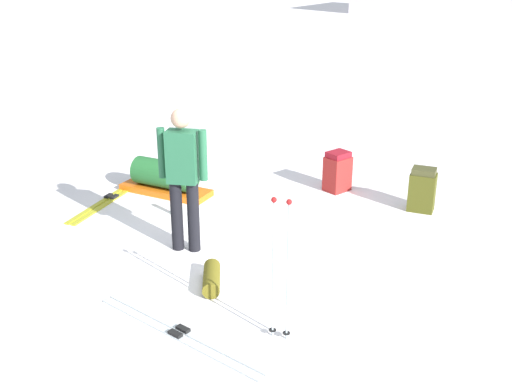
# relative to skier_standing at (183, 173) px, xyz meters

# --- Properties ---
(ground_plane) EXTENTS (80.00, 80.00, 0.00)m
(ground_plane) POSITION_rel_skier_standing_xyz_m (0.61, 0.55, -0.95)
(ground_plane) COLOR white
(skier_standing) EXTENTS (0.52, 0.35, 1.70)m
(skier_standing) POSITION_rel_skier_standing_xyz_m (0.00, 0.00, 0.00)
(skier_standing) COLOR black
(skier_standing) RESTS_ON ground_plane
(ski_pair_near) EXTENTS (2.00, 0.20, 0.05)m
(ski_pair_near) POSITION_rel_skier_standing_xyz_m (1.16, -1.31, -0.94)
(ski_pair_near) COLOR silver
(ski_pair_near) RESTS_ON ground_plane
(ski_pair_far) EXTENTS (0.73, 1.91, 0.05)m
(ski_pair_far) POSITION_rel_skier_standing_xyz_m (-1.94, 0.50, -0.94)
(ski_pair_far) COLOR gold
(ski_pair_far) RESTS_ON ground_plane
(backpack_large_dark) EXTENTS (0.40, 0.34, 0.60)m
(backpack_large_dark) POSITION_rel_skier_standing_xyz_m (1.70, 2.79, -0.66)
(backpack_large_dark) COLOR #474815
(backpack_large_dark) RESTS_ON ground_plane
(backpack_bright) EXTENTS (0.35, 0.39, 0.59)m
(backpack_bright) POSITION_rel_skier_standing_xyz_m (0.42, 2.74, -0.67)
(backpack_bright) COLOR maroon
(backpack_bright) RESTS_ON ground_plane
(ski_poles_planted_near) EXTENTS (0.20, 0.11, 1.38)m
(ski_poles_planted_near) POSITION_rel_skier_standing_xyz_m (1.91, -0.78, -0.19)
(ski_poles_planted_near) COLOR #AEC0C9
(ski_poles_planted_near) RESTS_ON ground_plane
(gear_sled) EXTENTS (1.41, 0.70, 0.49)m
(gear_sled) POSITION_rel_skier_standing_xyz_m (-1.48, 1.13, -0.73)
(gear_sled) COLOR orange
(gear_sled) RESTS_ON ground_plane
(sleeping_mat_rolled) EXTENTS (0.49, 0.54, 0.18)m
(sleeping_mat_rolled) POSITION_rel_skier_standing_xyz_m (0.80, -0.46, -0.86)
(sleeping_mat_rolled) COLOR brown
(sleeping_mat_rolled) RESTS_ON ground_plane
(thermos_bottle) EXTENTS (0.07, 0.07, 0.26)m
(thermos_bottle) POSITION_rel_skier_standing_xyz_m (-0.85, 0.65, -0.82)
(thermos_bottle) COLOR #ADBABE
(thermos_bottle) RESTS_ON ground_plane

